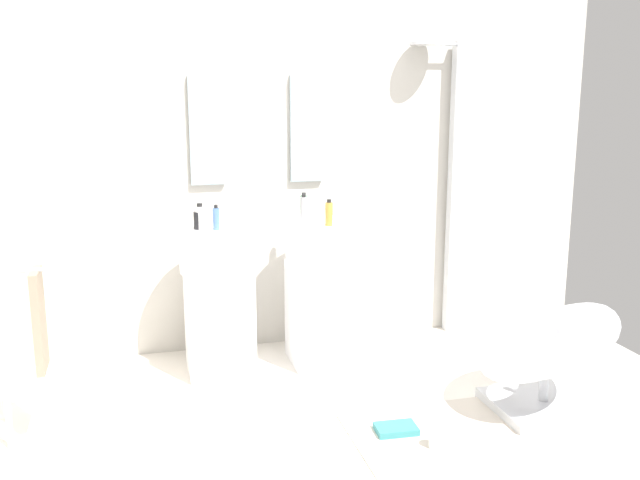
# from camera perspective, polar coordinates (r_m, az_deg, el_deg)

# --- Properties ---
(ground_plane) EXTENTS (4.80, 3.60, 0.04)m
(ground_plane) POSITION_cam_1_polar(r_m,az_deg,el_deg) (3.58, -0.08, -17.37)
(ground_plane) COLOR silver
(rear_partition) EXTENTS (4.80, 0.10, 2.60)m
(rear_partition) POSITION_cam_1_polar(r_m,az_deg,el_deg) (4.75, -5.18, 6.76)
(rear_partition) COLOR beige
(rear_partition) RESTS_ON ground_plane
(pedestal_sink_left) EXTENTS (0.46, 0.46, 1.03)m
(pedestal_sink_left) POSITION_cam_1_polar(r_m,az_deg,el_deg) (4.41, -8.20, -4.45)
(pedestal_sink_left) COLOR white
(pedestal_sink_left) RESTS_ON ground_plane
(pedestal_sink_right) EXTENTS (0.46, 0.46, 1.03)m
(pedestal_sink_right) POSITION_cam_1_polar(r_m,az_deg,el_deg) (4.53, 0.11, -3.89)
(pedestal_sink_right) COLOR white
(pedestal_sink_right) RESTS_ON ground_plane
(vanity_mirror_left) EXTENTS (0.22, 0.03, 0.70)m
(vanity_mirror_left) POSITION_cam_1_polar(r_m,az_deg,el_deg) (4.62, -9.14, 8.72)
(vanity_mirror_left) COLOR #8C9EA8
(vanity_mirror_right) EXTENTS (0.22, 0.03, 0.70)m
(vanity_mirror_right) POSITION_cam_1_polar(r_m,az_deg,el_deg) (4.73, -1.10, 8.95)
(vanity_mirror_right) COLOR #8C9EA8
(shower_column) EXTENTS (0.49, 0.24, 2.05)m
(shower_column) POSITION_cam_1_polar(r_m,az_deg,el_deg) (5.09, 10.99, 4.46)
(shower_column) COLOR #B7BABF
(shower_column) RESTS_ON ground_plane
(lounge_chair) EXTENTS (1.09, 1.09, 0.65)m
(lounge_chair) POSITION_cam_1_polar(r_m,az_deg,el_deg) (4.07, 17.79, -8.50)
(lounge_chair) COLOR #B7BABF
(lounge_chair) RESTS_ON ground_plane
(towel_rack) EXTENTS (0.37, 0.22, 0.95)m
(towel_rack) POSITION_cam_1_polar(r_m,az_deg,el_deg) (3.69, -22.13, -6.38)
(towel_rack) COLOR #B7BABF
(towel_rack) RESTS_ON ground_plane
(area_rug) EXTENTS (0.96, 0.88, 0.01)m
(area_rug) POSITION_cam_1_polar(r_m,az_deg,el_deg) (3.75, 10.60, -15.70)
(area_rug) COLOR beige
(area_rug) RESTS_ON ground_plane
(magazine_teal) EXTENTS (0.22, 0.15, 0.03)m
(magazine_teal) POSITION_cam_1_polar(r_m,az_deg,el_deg) (3.78, 6.16, -14.90)
(magazine_teal) COLOR teal
(magazine_teal) RESTS_ON area_rug
(coffee_mug) EXTENTS (0.08, 0.08, 0.09)m
(coffee_mug) POSITION_cam_1_polar(r_m,az_deg,el_deg) (3.65, 9.41, -15.59)
(coffee_mug) COLOR white
(coffee_mug) RESTS_ON area_rug
(soap_bottle_black) EXTENTS (0.05, 0.05, 0.12)m
(soap_bottle_black) POSITION_cam_1_polar(r_m,az_deg,el_deg) (4.21, -9.80, 1.60)
(soap_bottle_black) COLOR black
(soap_bottle_black) RESTS_ON pedestal_sink_left
(soap_bottle_amber) EXTENTS (0.05, 0.05, 0.16)m
(soap_bottle_amber) POSITION_cam_1_polar(r_m,az_deg,el_deg) (4.25, 0.73, 2.14)
(soap_bottle_amber) COLOR #C68C38
(soap_bottle_amber) RESTS_ON pedestal_sink_right
(soap_bottle_white) EXTENTS (0.06, 0.06, 0.15)m
(soap_bottle_white) POSITION_cam_1_polar(r_m,az_deg,el_deg) (4.21, -9.66, 1.82)
(soap_bottle_white) COLOR white
(soap_bottle_white) RESTS_ON pedestal_sink_left
(soap_bottle_grey) EXTENTS (0.04, 0.04, 0.18)m
(soap_bottle_grey) POSITION_cam_1_polar(r_m,az_deg,el_deg) (4.35, -1.32, 2.49)
(soap_bottle_grey) COLOR #99999E
(soap_bottle_grey) RESTS_ON pedestal_sink_right
(soap_bottle_blue) EXTENTS (0.04, 0.04, 0.15)m
(soap_bottle_blue) POSITION_cam_1_polar(r_m,az_deg,el_deg) (4.18, -8.37, 1.74)
(soap_bottle_blue) COLOR #4C72B7
(soap_bottle_blue) RESTS_ON pedestal_sink_left
(soap_bottle_green) EXTENTS (0.05, 0.05, 0.16)m
(soap_bottle_green) POSITION_cam_1_polar(r_m,az_deg,el_deg) (4.53, -1.31, 2.75)
(soap_bottle_green) COLOR #59996B
(soap_bottle_green) RESTS_ON pedestal_sink_right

